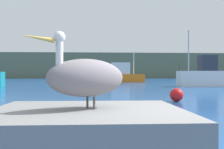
{
  "coord_description": "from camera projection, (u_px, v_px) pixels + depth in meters",
  "views": [
    {
      "loc": [
        -1.23,
        -3.44,
        1.18
      ],
      "look_at": [
        0.01,
        17.22,
        1.16
      ],
      "focal_mm": 43.5,
      "sensor_mm": 36.0,
      "label": 1
    }
  ],
  "objects": [
    {
      "name": "hillside_backdrop",
      "position": [
        100.0,
        66.0,
        83.86
      ],
      "size": [
        140.0,
        12.8,
        7.41
      ],
      "primitive_type": "cube",
      "color": "#5B664C",
      "rests_on": "ground"
    },
    {
      "name": "pier_dock",
      "position": [
        87.0,
        138.0,
        3.47
      ],
      "size": [
        2.46,
        2.16,
        0.73
      ],
      "primitive_type": "cube",
      "color": "gray",
      "rests_on": "ground"
    },
    {
      "name": "pelican",
      "position": [
        86.0,
        77.0,
        3.47
      ],
      "size": [
        1.34,
        0.99,
        0.97
      ],
      "rotation": [
        0.0,
        0.0,
        -2.58
      ],
      "color": "gray",
      "rests_on": "pier_dock"
    },
    {
      "name": "fishing_boat_orange",
      "position": [
        119.0,
        75.0,
        40.17
      ],
      "size": [
        7.87,
        2.65,
        4.53
      ],
      "rotation": [
        0.0,
        0.0,
        -0.06
      ],
      "color": "orange",
      "rests_on": "ground"
    },
    {
      "name": "fishing_boat_white",
      "position": [
        204.0,
        75.0,
        25.94
      ],
      "size": [
        4.94,
        1.79,
        5.38
      ],
      "rotation": [
        0.0,
        0.0,
        3.11
      ],
      "color": "white",
      "rests_on": "ground"
    },
    {
      "name": "mooring_buoy",
      "position": [
        177.0,
        95.0,
        11.64
      ],
      "size": [
        0.58,
        0.58,
        0.58
      ],
      "primitive_type": "sphere",
      "color": "red",
      "rests_on": "ground"
    }
  ]
}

